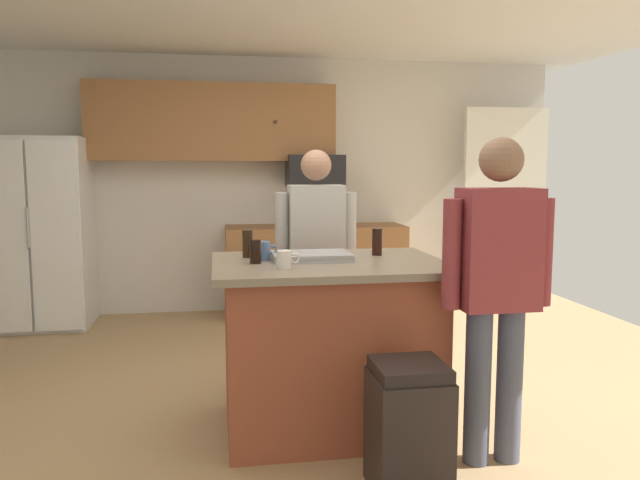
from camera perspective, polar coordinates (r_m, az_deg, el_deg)
floor at (r=3.98m, az=-3.40°, el=-15.28°), size 7.04×7.04×0.00m
back_wall at (r=6.48m, az=-6.17°, el=5.04°), size 6.40×0.10×2.60m
french_door_window_panel at (r=6.77m, az=16.64°, el=3.17°), size 0.90×0.06×2.00m
cabinet_run_upper at (r=6.28m, az=-9.84°, el=10.63°), size 2.40×0.38×0.75m
cabinet_run_lower at (r=6.31m, az=-0.45°, el=-2.73°), size 1.80×0.63×0.90m
refrigerator at (r=6.29m, az=-24.39°, el=0.59°), size 0.86×0.76×1.76m
microwave_over_range at (r=6.24m, az=-0.49°, el=6.39°), size 0.56×0.40×0.32m
kitchen_island at (r=3.57m, az=0.81°, el=-9.55°), size 1.30×0.97×0.97m
person_guest_by_door at (r=3.17m, az=16.04°, el=-3.53°), size 0.57×0.22×1.63m
person_guest_left at (r=4.30m, az=-0.36°, el=-0.84°), size 0.57×0.22×1.61m
glass_stout_tall at (r=3.70m, az=5.29°, el=-0.17°), size 0.06×0.06×0.16m
mug_blue_stoneware at (r=3.22m, az=-3.26°, el=-1.80°), size 0.12×0.08×0.09m
glass_short_whisky at (r=3.40m, az=-5.99°, el=-1.06°), size 0.06×0.06×0.13m
tumbler_amber at (r=3.63m, az=-6.70°, el=-0.34°), size 0.06×0.06×0.16m
mug_ceramic_white at (r=3.51m, az=-5.32°, el=-0.99°), size 0.13×0.09×0.11m
serving_tray at (r=3.51m, az=-0.84°, el=-1.51°), size 0.44×0.30×0.04m
trash_bin at (r=2.99m, az=8.16°, el=-16.79°), size 0.34×0.34×0.61m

